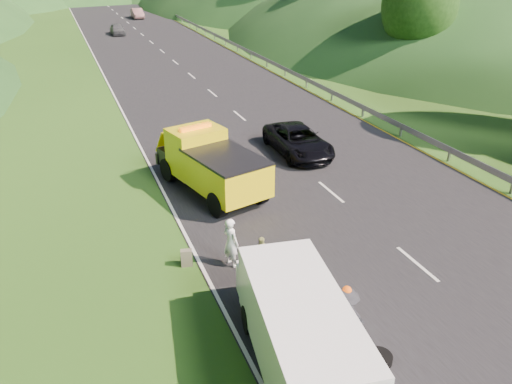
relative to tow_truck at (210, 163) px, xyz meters
name	(u,v)px	position (x,y,z in m)	size (l,w,h in m)	color
ground	(312,252)	(1.87, -6.11, -1.32)	(320.00, 320.00, 0.00)	#38661E
road_surface	(162,51)	(4.87, 33.89, -1.31)	(14.00, 200.00, 0.02)	black
guardrail	(198,31)	(12.17, 46.39, -1.32)	(0.06, 140.00, 1.52)	gray
tree_line_right	(266,20)	(24.87, 53.89, -1.32)	(14.00, 140.00, 14.00)	#285318
tow_truck	(210,163)	(0.00, 0.00, 0.00)	(3.78, 6.66, 2.71)	black
white_van	(299,329)	(-0.99, -10.85, -0.03)	(3.71, 6.78, 2.29)	black
woman	(232,265)	(-1.05, -5.84, -1.32)	(0.65, 0.47, 1.78)	white
child	(262,265)	(-0.09, -6.24, -1.32)	(0.52, 0.40, 1.07)	tan
worker	(341,348)	(0.45, -10.62, -1.32)	(1.24, 0.71, 1.92)	black
suitcase	(187,258)	(-2.47, -5.31, -1.02)	(0.38, 0.21, 0.61)	#615B49
spare_tire	(379,362)	(1.10, -11.43, -1.32)	(0.69, 0.69, 0.20)	black
passing_suv	(298,154)	(5.51, 2.61, -1.32)	(2.34, 5.07, 1.41)	black
dist_car_a	(118,35)	(2.03, 46.90, -1.32)	(1.54, 3.84, 1.31)	#424447
dist_car_b	(138,18)	(7.04, 62.37, -1.32)	(1.51, 4.34, 1.43)	brown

